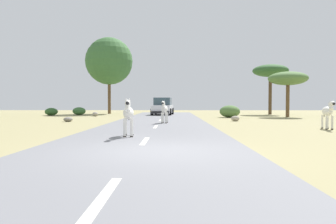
{
  "coord_description": "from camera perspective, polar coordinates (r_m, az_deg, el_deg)",
  "views": [
    {
      "loc": [
        0.48,
        -8.08,
        1.29
      ],
      "look_at": [
        0.11,
        13.23,
        0.65
      ],
      "focal_mm": 33.67,
      "sensor_mm": 36.0,
      "label": 1
    }
  ],
  "objects": [
    {
      "name": "tree_5",
      "position": [
        35.92,
        18.04,
        7.02
      ],
      "size": [
        3.77,
        3.77,
        5.39
      ],
      "color": "#4C3823",
      "rests_on": "ground_plane"
    },
    {
      "name": "bush_0",
      "position": [
        34.05,
        -15.79,
        0.16
      ],
      "size": [
        1.34,
        1.21,
        0.8
      ],
      "primitive_type": "ellipsoid",
      "color": "#386633",
      "rests_on": "ground_plane"
    },
    {
      "name": "zebra_0",
      "position": [
        11.6,
        -7.2,
        -0.29
      ],
      "size": [
        0.49,
        1.49,
        1.41
      ],
      "rotation": [
        0.0,
        0.0,
        3.24
      ],
      "color": "silver",
      "rests_on": "road"
    },
    {
      "name": "rock_0",
      "position": [
        22.33,
        -17.64,
        -1.27
      ],
      "size": [
        0.61,
        0.65,
        0.32
      ],
      "primitive_type": "ellipsoid",
      "color": "gray",
      "rests_on": "ground_plane"
    },
    {
      "name": "bush_1",
      "position": [
        33.57,
        -20.37,
        0.05
      ],
      "size": [
        1.27,
        1.14,
        0.76
      ],
      "primitive_type": "ellipsoid",
      "color": "#2D5628",
      "rests_on": "ground_plane"
    },
    {
      "name": "tree_4",
      "position": [
        37.32,
        -10.61,
        9.02
      ],
      "size": [
        5.4,
        5.4,
        8.77
      ],
      "color": "brown",
      "rests_on": "ground_plane"
    },
    {
      "name": "bush_2",
      "position": [
        27.74,
        11.12,
        0.1
      ],
      "size": [
        1.75,
        1.58,
        1.05
      ],
      "primitive_type": "ellipsoid",
      "color": "#4C7038",
      "rests_on": "ground_plane"
    },
    {
      "name": "rock_4",
      "position": [
        22.34,
        12.08,
        -1.16
      ],
      "size": [
        0.58,
        0.47,
        0.37
      ],
      "primitive_type": "ellipsoid",
      "color": "#A89E8C",
      "rests_on": "ground_plane"
    },
    {
      "name": "car_0",
      "position": [
        32.08,
        -0.97,
        0.93
      ],
      "size": [
        2.28,
        4.47,
        1.74
      ],
      "rotation": [
        0.0,
        0.0,
        3.06
      ],
      "color": "silver",
      "rests_on": "road"
    },
    {
      "name": "ground_plane",
      "position": [
        8.2,
        -2.4,
        -7.35
      ],
      "size": [
        90.0,
        90.0,
        0.0
      ],
      "primitive_type": "plane",
      "color": "#998E60"
    },
    {
      "name": "road",
      "position": [
        8.23,
        -5.49,
        -7.14
      ],
      "size": [
        6.0,
        64.0,
        0.05
      ],
      "primitive_type": "cube",
      "color": "slate",
      "rests_on": "ground_plane"
    },
    {
      "name": "tree_3",
      "position": [
        30.24,
        20.88,
        5.63
      ],
      "size": [
        3.46,
        3.46,
        4.06
      ],
      "color": "brown",
      "rests_on": "ground_plane"
    },
    {
      "name": "rock_1",
      "position": [
        30.29,
        -13.02,
        -0.38
      ],
      "size": [
        0.54,
        0.58,
        0.42
      ],
      "primitive_type": "ellipsoid",
      "color": "gray",
      "rests_on": "ground_plane"
    },
    {
      "name": "lane_markings",
      "position": [
        7.25,
        -6.39,
        -8.13
      ],
      "size": [
        0.16,
        56.0,
        0.01
      ],
      "color": "silver",
      "rests_on": "road"
    },
    {
      "name": "zebra_2",
      "position": [
        17.11,
        26.97,
        0.05
      ],
      "size": [
        0.53,
        1.51,
        1.42
      ],
      "rotation": [
        0.0,
        0.0,
        3.0
      ],
      "color": "silver",
      "rests_on": "ground_plane"
    },
    {
      "name": "zebra_1",
      "position": [
        19.02,
        -0.67,
        0.47
      ],
      "size": [
        0.47,
        1.47,
        1.39
      ],
      "rotation": [
        0.0,
        0.0,
        3.05
      ],
      "color": "silver",
      "rests_on": "road"
    }
  ]
}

